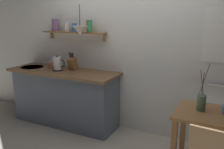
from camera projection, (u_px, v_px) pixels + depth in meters
The scene contains 11 objects.
ground_plane at pixel (110, 145), 3.40m from camera, with size 14.00×14.00×0.00m, color #BCB29E.
back_wall at pixel (143, 44), 3.55m from camera, with size 6.80×0.11×2.70m.
kitchen_counter at pixel (65, 97), 4.00m from camera, with size 1.83×0.63×0.91m.
wall_shelf at pixel (73, 29), 3.85m from camera, with size 1.12×0.20×0.34m.
dining_table at pixel (221, 127), 2.60m from camera, with size 0.95×0.62×0.75m.
dining_chair_far at pixel (218, 118), 3.06m from camera, with size 0.48×0.45×0.90m.
twig_vase at pixel (201, 102), 2.66m from camera, with size 0.10×0.10×0.53m.
electric_kettle at pixel (58, 64), 3.84m from camera, with size 0.25×0.16×0.24m.
knife_block at pixel (72, 63), 3.88m from camera, with size 0.10×0.17×0.29m.
coffee_mug_by_sink at pixel (52, 65), 4.06m from camera, with size 0.13×0.09×0.09m.
pendant_lamp at pixel (80, 30), 3.55m from camera, with size 0.23×0.23×0.43m.
Camera 1 is at (1.40, -2.73, 1.77)m, focal length 39.20 mm.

